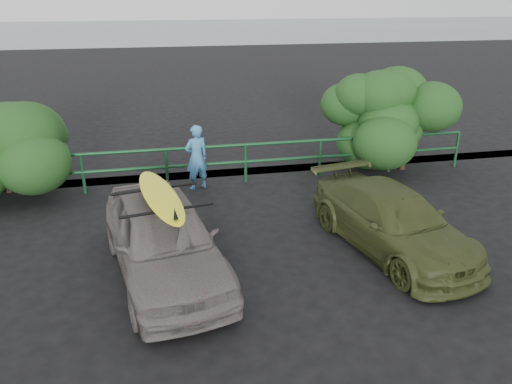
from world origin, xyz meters
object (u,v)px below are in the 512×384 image
sedan (164,239)px  surfboard (160,196)px  olive_vehicle (392,221)px  guardrail (207,165)px  man (197,157)px

sedan → surfboard: surfboard is taller
sedan → olive_vehicle: (4.26, 0.11, -0.12)m
guardrail → man: bearing=-141.0°
olive_vehicle → man: size_ratio=2.45×
guardrail → olive_vehicle: 5.12m
olive_vehicle → man: bearing=119.2°
sedan → olive_vehicle: sedan is taller
man → surfboard: (-0.94, -4.00, 0.68)m
sedan → olive_vehicle: size_ratio=1.03×
sedan → man: size_ratio=2.53×
olive_vehicle → man: (-3.32, 3.90, 0.24)m
guardrail → olive_vehicle: (3.05, -4.11, 0.06)m
olive_vehicle → surfboard: surfboard is taller
man → surfboard: size_ratio=0.64×
sedan → man: (0.94, 4.00, 0.11)m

